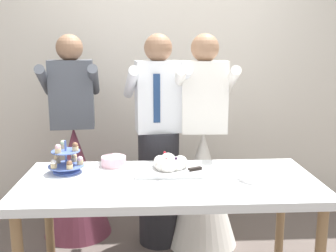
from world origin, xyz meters
The scene contains 9 objects.
rear_wall centered at (0.00, 1.45, 1.45)m, with size 5.20×0.10×2.90m, color beige.
dessert_table centered at (0.00, 0.00, 0.70)m, with size 1.80×0.80×0.78m.
cupcake_stand centered at (-0.65, 0.17, 0.85)m, with size 0.23×0.23×0.21m.
main_cake_tray centered at (0.01, 0.14, 0.82)m, with size 0.42×0.33×0.13m.
plate_stack centered at (0.52, -0.03, 0.80)m, with size 0.20×0.20×0.04m.
round_cake centered at (-0.36, 0.26, 0.81)m, with size 0.24×0.24×0.07m.
person_groom centered at (-0.04, 0.70, 0.75)m, with size 0.52×0.55×1.66m.
person_bride centered at (0.30, 0.67, 0.58)m, with size 0.56×0.56×1.66m.
person_guest centered at (-0.73, 0.89, 0.58)m, with size 0.56×0.56×1.66m.
Camera 1 is at (-0.13, -2.25, 1.57)m, focal length 41.81 mm.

